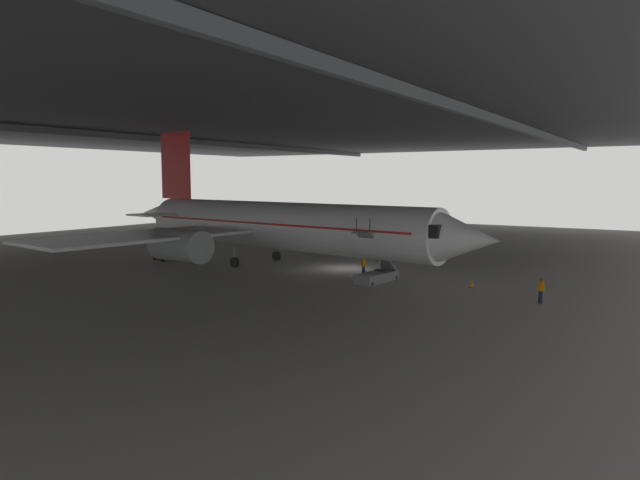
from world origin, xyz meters
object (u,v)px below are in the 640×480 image
Objects in this scene: boarding_stairs at (376,272)px; baggage_tug at (164,255)px; airplane_main at (275,226)px; crew_worker_by_stairs at (364,265)px; crew_worker_near_nose at (541,289)px; traffic_cone_orange at (472,284)px.

baggage_tug is at bearing 92.07° from boarding_stairs.
boarding_stairs reaches higher than baggage_tug.
airplane_main is 9.75m from crew_worker_by_stairs.
airplane_main reaches higher than crew_worker_near_nose.
boarding_stairs is 8.16× the size of traffic_cone_orange.
crew_worker_by_stairs is (2.48, 13.88, 0.09)m from crew_worker_near_nose.
traffic_cone_orange is (1.55, -6.91, -0.46)m from boarding_stairs.
traffic_cone_orange is at bearing -88.05° from crew_worker_by_stairs.
crew_worker_near_nose is (-3.20, -23.23, -2.75)m from airplane_main.
crew_worker_near_nose is 2.68× the size of traffic_cone_orange.
crew_worker_near_nose is at bearing -100.12° from crew_worker_by_stairs.
crew_worker_near_nose is at bearing -97.85° from airplane_main.
crew_worker_by_stairs is at bearing -84.28° from baggage_tug.
boarding_stairs reaches higher than crew_worker_by_stairs.
crew_worker_by_stairs is 8.70m from traffic_cone_orange.
baggage_tug is at bearing 89.32° from crew_worker_near_nose.
crew_worker_by_stairs is at bearing 79.88° from crew_worker_near_nose.
boarding_stairs is 12.19m from crew_worker_near_nose.
crew_worker_near_nose reaches higher than traffic_cone_orange.
baggage_tug is at bearing 95.72° from crew_worker_by_stairs.
airplane_main is 12.03m from baggage_tug.
airplane_main is 11.65m from boarding_stairs.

